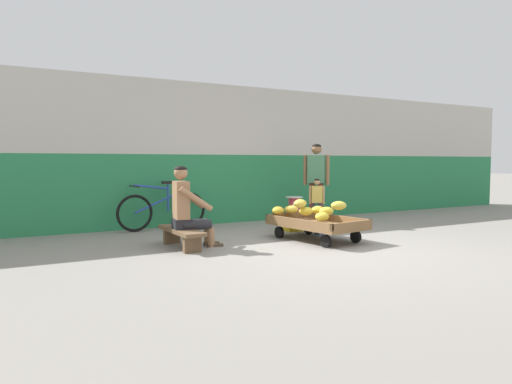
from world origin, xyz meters
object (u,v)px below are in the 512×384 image
object	(u,v)px
vendor_seated	(187,207)
customer_adult	(316,175)
customer_child	(317,198)
plastic_crate	(294,222)
weighing_scale	(294,205)
bicycle_near_left	(163,210)
banana_cart	(316,225)
low_bench	(181,234)
shopping_bag	(321,227)

from	to	relation	value
vendor_seated	customer_adult	size ratio (longest dim) A/B	0.75
customer_child	plastic_crate	bearing A→B (deg)	-174.52
plastic_crate	weighing_scale	world-z (taller)	weighing_scale
weighing_scale	plastic_crate	bearing A→B (deg)	90.00
bicycle_near_left	customer_child	distance (m)	2.75
banana_cart	customer_child	size ratio (longest dim) A/B	1.74
plastic_crate	bicycle_near_left	distance (m)	2.33
banana_cart	low_bench	size ratio (longest dim) A/B	1.40
bicycle_near_left	customer_child	xyz separation A→B (m)	(2.48, -1.18, 0.20)
vendor_seated	bicycle_near_left	xyz separation A→B (m)	(0.21, 1.84, -0.21)
weighing_scale	shopping_bag	bearing A→B (deg)	-69.36
bicycle_near_left	shopping_bag	bearing A→B (deg)	-39.10
low_bench	customer_child	bearing A→B (deg)	13.02
customer_adult	shopping_bag	world-z (taller)	customer_adult
customer_adult	customer_child	world-z (taller)	customer_adult
banana_cart	plastic_crate	world-z (taller)	banana_cart
bicycle_near_left	shopping_bag	distance (m)	2.79
vendor_seated	shopping_bag	world-z (taller)	vendor_seated
banana_cart	plastic_crate	distance (m)	1.02
vendor_seated	plastic_crate	bearing A→B (deg)	15.51
low_bench	plastic_crate	world-z (taller)	plastic_crate
vendor_seated	customer_adult	xyz separation A→B (m)	(2.92, 0.99, 0.38)
plastic_crate	customer_adult	xyz separation A→B (m)	(0.75, 0.39, 0.80)
weighing_scale	customer_child	world-z (taller)	customer_child
shopping_bag	weighing_scale	bearing A→B (deg)	110.64
plastic_crate	low_bench	bearing A→B (deg)	-165.31
shopping_bag	bicycle_near_left	bearing A→B (deg)	140.90
customer_adult	plastic_crate	bearing A→B (deg)	-152.69
plastic_crate	customer_adult	bearing A→B (deg)	27.31
vendor_seated	customer_adult	distance (m)	3.11
vendor_seated	customer_child	size ratio (longest dim) A/B	1.28
customer_adult	shopping_bag	xyz separation A→B (m)	(-0.55, -0.91, -0.83)
banana_cart	bicycle_near_left	distance (m)	2.81
banana_cart	low_bench	distance (m)	2.05
plastic_crate	customer_adult	distance (m)	1.16
shopping_bag	low_bench	bearing A→B (deg)	-178.30
vendor_seated	customer_adult	bearing A→B (deg)	18.71
low_bench	bicycle_near_left	size ratio (longest dim) A/B	0.67
low_bench	customer_adult	world-z (taller)	customer_adult
low_bench	shopping_bag	distance (m)	2.46
weighing_scale	customer_adult	xyz separation A→B (m)	(0.75, 0.39, 0.50)
shopping_bag	customer_adult	bearing A→B (deg)	58.57
low_bench	customer_adult	xyz separation A→B (m)	(3.01, 0.98, 0.75)
customer_adult	shopping_bag	distance (m)	1.35
banana_cart	vendor_seated	distance (m)	1.99
banana_cart	low_bench	world-z (taller)	banana_cart
bicycle_near_left	vendor_seated	bearing A→B (deg)	-96.49
customer_child	shopping_bag	size ratio (longest dim) A/B	3.72
plastic_crate	shopping_bag	distance (m)	0.56
customer_child	banana_cart	bearing A→B (deg)	-126.21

